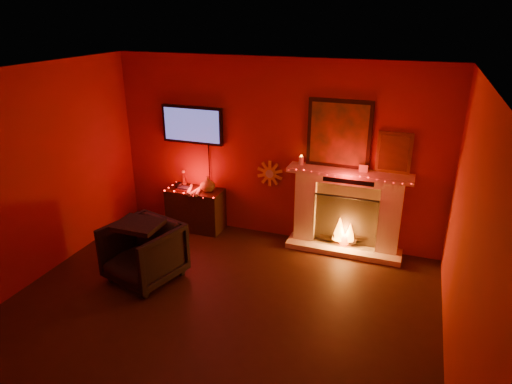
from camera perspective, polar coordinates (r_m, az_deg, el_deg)
room at (r=4.59m, az=-7.40°, el=-3.40°), size 5.00×5.00×5.00m
fireplace at (r=6.63m, az=11.28°, el=-1.39°), size 1.72×0.40×2.18m
tv at (r=7.12m, az=-7.96°, el=8.29°), size 1.00×0.07×1.24m
sunburst_clock at (r=6.86m, az=1.74°, el=2.32°), size 0.40×0.03×0.40m
console_table at (r=7.33m, az=-7.50°, el=-1.89°), size 0.87×0.51×0.91m
armchair at (r=6.09m, az=-13.88°, el=-7.36°), size 1.03×1.04×0.77m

